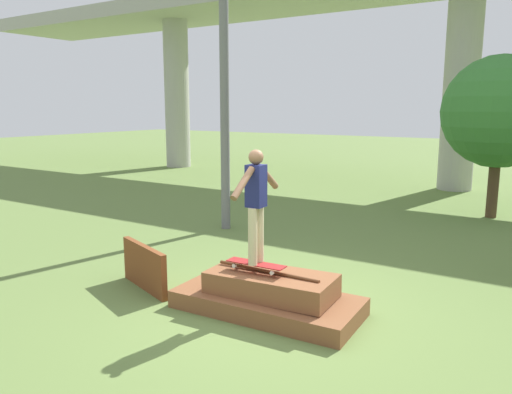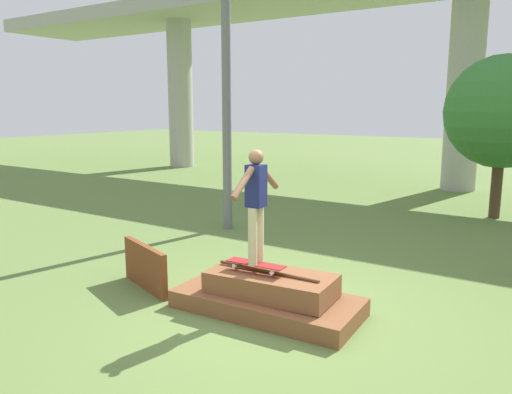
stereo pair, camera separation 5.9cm
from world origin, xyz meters
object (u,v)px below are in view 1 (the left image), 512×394
utility_pole (224,66)px  tree_behind_left (499,112)px  skateboard (256,264)px  skater (256,199)px

utility_pole → tree_behind_left: bearing=42.6°
utility_pole → skateboard: bearing=-49.0°
skateboard → utility_pole: utility_pole is taller
skater → tree_behind_left: size_ratio=0.38×
skater → tree_behind_left: bearing=77.4°
utility_pole → tree_behind_left: 6.72m
skateboard → tree_behind_left: 8.48m
utility_pole → tree_behind_left: (4.89, 4.50, -0.98)m
skateboard → skater: bearing=-26.6°
skater → utility_pole: utility_pole is taller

